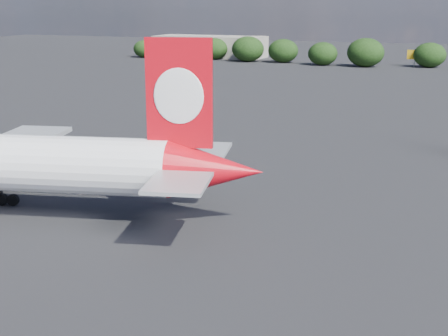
% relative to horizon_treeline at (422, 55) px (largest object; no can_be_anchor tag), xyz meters
% --- Properties ---
extents(ground, '(500.00, 500.00, 0.00)m').
position_rel_horizon_treeline_xyz_m(ground, '(-14.35, -120.58, -4.09)').
color(ground, black).
rests_on(ground, ground).
extents(terminal_building, '(42.00, 16.00, 8.00)m').
position_rel_horizon_treeline_xyz_m(terminal_building, '(-79.35, 11.42, -0.09)').
color(terminal_building, gray).
rests_on(terminal_building, ground).
extents(highway_sign, '(6.00, 0.30, 4.50)m').
position_rel_horizon_treeline_xyz_m(highway_sign, '(-32.35, -4.58, -0.96)').
color(highway_sign, '#136220').
rests_on(highway_sign, ground).
extents(billboard_yellow, '(5.00, 0.30, 5.50)m').
position_rel_horizon_treeline_xyz_m(billboard_yellow, '(-2.35, 1.42, -0.22)').
color(billboard_yellow, gold).
rests_on(billboard_yellow, ground).
extents(horizon_treeline, '(199.64, 16.61, 9.26)m').
position_rel_horizon_treeline_xyz_m(horizon_treeline, '(0.00, 0.00, 0.00)').
color(horizon_treeline, black).
rests_on(horizon_treeline, ground).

